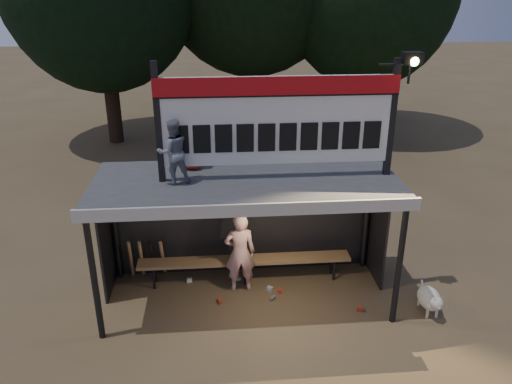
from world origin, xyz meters
TOP-DOWN VIEW (x-y plane):
  - ground at (0.00, 0.00)m, footprint 80.00×80.00m
  - player at (-0.10, 0.27)m, footprint 0.58×0.39m
  - child_a at (-1.14, -0.10)m, footprint 0.60×0.53m
  - child_b at (-0.88, 0.54)m, footprint 0.48×0.37m
  - dugout_shelter at (0.00, 0.24)m, footprint 5.10×2.08m
  - scoreboard_assembly at (0.56, -0.01)m, footprint 4.10×0.27m
  - bench at (0.00, 0.55)m, footprint 4.00×0.35m
  - dog at (3.10, -0.73)m, footprint 0.36×0.81m
  - bats at (-1.86, 0.82)m, footprint 0.67×0.35m
  - litter at (0.26, 0.08)m, footprint 3.10×1.26m

SIDE VIEW (x-z plane):
  - ground at x=0.00m, z-range 0.00..0.00m
  - litter at x=0.26m, z-range 0.00..0.08m
  - dog at x=3.10m, z-range 0.03..0.53m
  - bats at x=-1.86m, z-range 0.01..0.85m
  - bench at x=0.00m, z-range 0.19..0.67m
  - player at x=-0.10m, z-range 0.00..1.55m
  - dugout_shelter at x=0.00m, z-range 0.69..3.01m
  - child_b at x=-0.88m, z-range 2.32..3.21m
  - child_a at x=-1.14m, z-range 2.32..3.36m
  - scoreboard_assembly at x=0.56m, z-range 2.33..4.32m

